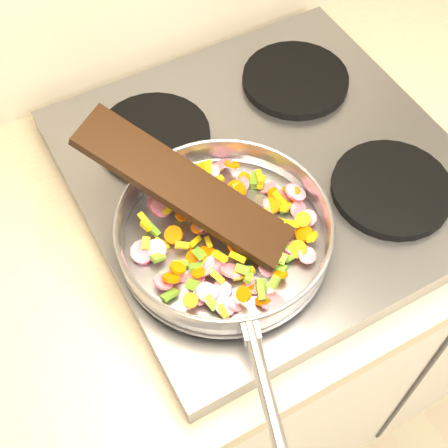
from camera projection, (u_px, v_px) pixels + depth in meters
cooktop at (268, 172)px, 1.03m from camera, size 0.60×0.60×0.04m
grate_fl at (236, 263)px, 0.90m from camera, size 0.19×0.19×0.02m
grate_fr at (392, 189)px, 0.98m from camera, size 0.19×0.19×0.02m
grate_bl at (154, 136)px, 1.04m from camera, size 0.19×0.19×0.02m
grate_br at (295, 79)px, 1.11m from camera, size 0.19×0.19×0.02m
saute_pan at (224, 232)px, 0.89m from camera, size 0.34×0.50×0.05m
vegetable_heap at (228, 233)px, 0.90m from camera, size 0.29×0.28×0.05m
wooden_spatula at (185, 187)px, 0.87m from camera, size 0.24×0.30×0.13m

